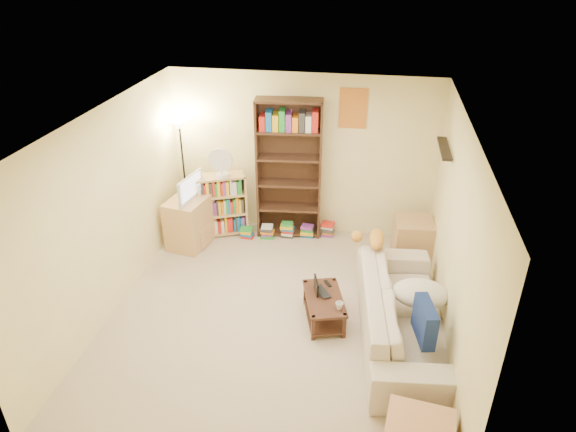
{
  "coord_description": "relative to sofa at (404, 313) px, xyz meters",
  "views": [
    {
      "loc": [
        1.06,
        -4.94,
        4.12
      ],
      "look_at": [
        0.06,
        0.68,
        1.05
      ],
      "focal_mm": 32.0,
      "sensor_mm": 36.0,
      "label": 1
    }
  ],
  "objects": [
    {
      "name": "floor_lamp",
      "position": [
        -3.35,
        2.09,
        1.09
      ],
      "size": [
        0.3,
        0.3,
        1.8
      ],
      "color": "black",
      "rests_on": "ground"
    },
    {
      "name": "tabby_cat",
      "position": [
        -0.41,
        0.88,
        0.44
      ],
      "size": [
        0.55,
        0.24,
        0.19
      ],
      "color": "orange",
      "rests_on": "sofa"
    },
    {
      "name": "desk_fan",
      "position": [
        -2.7,
        1.95,
        0.88
      ],
      "size": [
        0.36,
        0.2,
        0.46
      ],
      "color": "silver",
      "rests_on": "short_bookshelf"
    },
    {
      "name": "tall_bookshelf",
      "position": [
        -1.72,
        2.18,
        0.79
      ],
      "size": [
        1.0,
        0.42,
        2.16
      ],
      "rotation": [
        0.0,
        0.0,
        0.1
      ],
      "color": "#472A1B",
      "rests_on": "ground"
    },
    {
      "name": "tv_stand",
      "position": [
        -3.14,
        1.6,
        0.03
      ],
      "size": [
        0.63,
        0.79,
        0.76
      ],
      "primitive_type": "cube",
      "rotation": [
        0.0,
        0.0,
        -0.18
      ],
      "color": "tan",
      "rests_on": "ground"
    },
    {
      "name": "tv_remote",
      "position": [
        -0.92,
        0.42,
        0.0
      ],
      "size": [
        0.11,
        0.14,
        0.02
      ],
      "primitive_type": "cube",
      "rotation": [
        0.0,
        0.0,
        0.58
      ],
      "color": "black",
      "rests_on": "coffee_table"
    },
    {
      "name": "mug",
      "position": [
        -0.74,
        -0.04,
        0.04
      ],
      "size": [
        0.13,
        0.13,
        0.09
      ],
      "primitive_type": "imported",
      "rotation": [
        0.0,
        0.0,
        0.22
      ],
      "color": "silver",
      "rests_on": "coffee_table"
    },
    {
      "name": "short_bookshelf",
      "position": [
        -2.76,
        1.99,
        0.15
      ],
      "size": [
        0.84,
        0.59,
        1.0
      ],
      "rotation": [
        0.0,
        0.0,
        0.41
      ],
      "color": "tan",
      "rests_on": "ground"
    },
    {
      "name": "navy_pillow",
      "position": [
        0.17,
        -0.5,
        0.32
      ],
      "size": [
        0.23,
        0.48,
        0.41
      ],
      "primitive_type": "cube",
      "rotation": [
        0.0,
        0.0,
        1.78
      ],
      "color": "navy",
      "rests_on": "sofa"
    },
    {
      "name": "side_table",
      "position": [
        0.17,
        1.79,
        -0.04
      ],
      "size": [
        0.58,
        0.58,
        0.61
      ],
      "primitive_type": "cube",
      "rotation": [
        0.0,
        0.0,
        0.09
      ],
      "color": "tan",
      "rests_on": "ground"
    },
    {
      "name": "laptop",
      "position": [
        -0.93,
        0.26,
        0.01
      ],
      "size": [
        0.46,
        0.45,
        0.02
      ],
      "primitive_type": "imported",
      "rotation": [
        0.0,
        0.0,
        2.16
      ],
      "color": "black",
      "rests_on": "coffee_table"
    },
    {
      "name": "television",
      "position": [
        -3.14,
        1.6,
        0.6
      ],
      "size": [
        0.69,
        0.32,
        0.38
      ],
      "primitive_type": "imported",
      "rotation": [
        0.0,
        0.0,
        1.39
      ],
      "color": "black",
      "rests_on": "tv_stand"
    },
    {
      "name": "coffee_table",
      "position": [
        -0.93,
        0.15,
        -0.14
      ],
      "size": [
        0.63,
        0.86,
        0.34
      ],
      "rotation": [
        0.0,
        0.0,
        0.28
      ],
      "color": "#45281A",
      "rests_on": "ground"
    },
    {
      "name": "sofa",
      "position": [
        0.0,
        0.0,
        0.0
      ],
      "size": [
        2.59,
        1.45,
        0.7
      ],
      "primitive_type": "imported",
      "rotation": [
        0.0,
        0.0,
        1.68
      ],
      "color": "beige",
      "rests_on": "ground"
    },
    {
      "name": "room",
      "position": [
        -1.55,
        0.14,
        1.27
      ],
      "size": [
        4.5,
        4.54,
        2.52
      ],
      "color": "tan",
      "rests_on": "ground"
    },
    {
      "name": "book_stacks",
      "position": [
        -1.7,
        2.06,
        -0.24
      ],
      "size": [
        1.45,
        0.44,
        0.25
      ],
      "color": "red",
      "rests_on": "ground"
    },
    {
      "name": "cream_blanket",
      "position": [
        0.16,
        0.08,
        0.25
      ],
      "size": [
        0.64,
        0.46,
        0.28
      ],
      "primitive_type": "ellipsoid",
      "color": "beige",
      "rests_on": "sofa"
    },
    {
      "name": "laptop_screen",
      "position": [
        -1.04,
        0.23,
        0.1
      ],
      "size": [
        0.08,
        0.25,
        0.17
      ],
      "primitive_type": "cube",
      "rotation": [
        0.0,
        0.0,
        0.28
      ],
      "color": "white",
      "rests_on": "laptop"
    }
  ]
}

